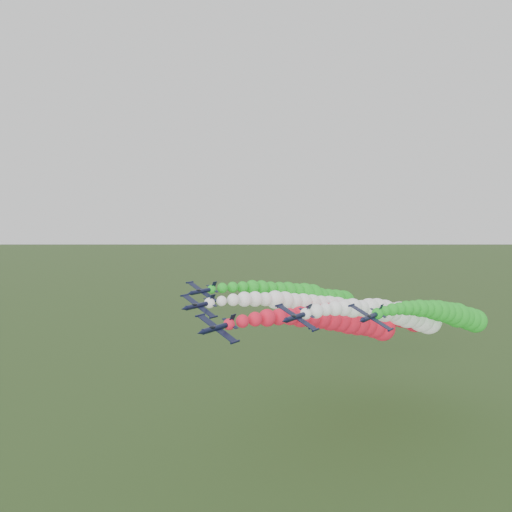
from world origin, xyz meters
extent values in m
plane|color=#3C5927|center=(0.00, 0.00, 0.00)|extent=(3000.00, 3000.00, 0.00)
cylinder|color=#101532|center=(-5.13, -15.90, 37.98)|extent=(1.33, 8.18, 1.33)
cone|color=#101532|center=(-5.13, -20.72, 37.98)|extent=(1.21, 1.64, 1.21)
cone|color=black|center=(-5.13, -11.45, 37.98)|extent=(1.21, 0.82, 1.21)
ellipsoid|color=black|center=(-4.97, -17.72, 38.30)|extent=(0.91, 1.71, 0.81)
cube|color=#101532|center=(-5.18, -16.08, 37.85)|extent=(7.92, 1.73, 3.86)
cylinder|color=#101532|center=(-9.12, -16.08, 39.74)|extent=(0.53, 2.36, 0.53)
cylinder|color=#101532|center=(-1.25, -16.08, 35.97)|extent=(0.53, 2.36, 0.53)
cube|color=#101532|center=(-4.67, -12.45, 38.92)|extent=(1.02, 1.36, 1.94)
cube|color=#101532|center=(-5.07, -12.45, 38.10)|extent=(3.15, 1.00, 1.57)
sphere|color=red|center=(-5.13, -12.72, 37.98)|extent=(2.13, 2.13, 2.13)
sphere|color=red|center=(-5.10, -8.62, 37.83)|extent=(2.53, 2.53, 2.53)
sphere|color=red|center=(-5.01, -4.53, 37.52)|extent=(2.88, 2.88, 2.88)
sphere|color=red|center=(-4.87, -0.43, 37.11)|extent=(3.57, 3.57, 3.57)
sphere|color=red|center=(-4.68, 3.67, 36.60)|extent=(3.49, 3.49, 3.49)
sphere|color=red|center=(-4.43, 7.77, 36.00)|extent=(3.69, 3.69, 3.69)
sphere|color=red|center=(-4.12, 11.86, 35.34)|extent=(4.69, 4.69, 4.69)
sphere|color=red|center=(-3.76, 15.96, 34.60)|extent=(4.91, 4.91, 4.91)
sphere|color=red|center=(-3.34, 20.06, 33.79)|extent=(5.18, 5.18, 5.18)
sphere|color=red|center=(-2.86, 24.16, 32.92)|extent=(5.74, 5.74, 5.74)
sphere|color=red|center=(-2.33, 28.26, 31.99)|extent=(5.90, 5.90, 5.90)
sphere|color=red|center=(-1.74, 32.35, 31.01)|extent=(6.55, 6.55, 6.55)
sphere|color=red|center=(-1.10, 36.45, 29.97)|extent=(6.59, 6.59, 6.59)
sphere|color=red|center=(-0.40, 40.55, 28.87)|extent=(6.17, 6.17, 6.17)
sphere|color=red|center=(0.35, 44.65, 27.73)|extent=(6.47, 6.47, 6.47)
sphere|color=red|center=(1.16, 48.74, 26.53)|extent=(7.16, 7.16, 7.16)
cylinder|color=#101532|center=(-18.07, -5.90, 39.15)|extent=(1.33, 8.18, 1.33)
cone|color=#101532|center=(-18.07, -10.72, 39.15)|extent=(1.21, 1.64, 1.21)
cone|color=black|center=(-18.07, -1.45, 39.15)|extent=(1.21, 0.82, 1.21)
ellipsoid|color=black|center=(-17.91, -7.72, 39.47)|extent=(0.91, 1.71, 0.81)
cube|color=#101532|center=(-18.12, -6.08, 39.02)|extent=(7.92, 1.73, 3.86)
cylinder|color=#101532|center=(-22.06, -6.08, 40.90)|extent=(0.53, 2.36, 0.53)
cylinder|color=#101532|center=(-14.19, -6.08, 37.14)|extent=(0.53, 2.36, 0.53)
cube|color=#101532|center=(-17.61, -2.45, 40.09)|extent=(1.02, 1.36, 1.94)
cube|color=#101532|center=(-18.01, -2.45, 39.27)|extent=(3.15, 1.00, 1.57)
sphere|color=white|center=(-18.07, -2.72, 39.15)|extent=(2.27, 2.27, 2.27)
sphere|color=white|center=(-18.04, 1.38, 38.99)|extent=(2.28, 2.28, 2.28)
sphere|color=white|center=(-17.95, 5.48, 38.69)|extent=(2.81, 2.81, 2.81)
sphere|color=white|center=(-17.81, 9.57, 38.27)|extent=(3.54, 3.54, 3.54)
sphere|color=white|center=(-17.62, 13.67, 37.76)|extent=(3.70, 3.70, 3.70)
sphere|color=white|center=(-17.37, 17.77, 37.17)|extent=(3.45, 3.45, 3.45)
sphere|color=white|center=(-17.06, 21.87, 36.50)|extent=(4.65, 4.65, 4.65)
sphere|color=white|center=(-16.70, 25.96, 35.76)|extent=(4.69, 4.69, 4.69)
sphere|color=white|center=(-16.28, 30.06, 34.96)|extent=(4.42, 4.42, 4.42)
sphere|color=white|center=(-15.80, 34.16, 34.09)|extent=(5.00, 5.00, 5.00)
sphere|color=white|center=(-15.27, 38.26, 33.16)|extent=(5.32, 5.32, 5.32)
sphere|color=white|center=(-14.68, 42.36, 32.18)|extent=(5.66, 5.66, 5.66)
sphere|color=white|center=(-14.04, 46.45, 31.14)|extent=(6.60, 6.60, 6.60)
sphere|color=white|center=(-13.34, 50.55, 30.04)|extent=(7.16, 7.16, 7.16)
sphere|color=white|center=(-12.59, 54.65, 28.90)|extent=(7.14, 7.14, 7.14)
sphere|color=white|center=(-11.78, 58.75, 27.70)|extent=(6.84, 6.84, 6.84)
cylinder|color=#101532|center=(3.95, -3.55, 38.93)|extent=(1.33, 8.18, 1.33)
cone|color=#101532|center=(3.95, -8.37, 38.93)|extent=(1.21, 1.64, 1.21)
cone|color=black|center=(3.95, 0.90, 38.93)|extent=(1.21, 0.82, 1.21)
ellipsoid|color=black|center=(4.11, -5.37, 39.26)|extent=(0.91, 1.71, 0.81)
cube|color=#101532|center=(3.89, -3.73, 38.81)|extent=(7.92, 1.73, 3.86)
cylinder|color=#101532|center=(-0.04, -3.73, 40.69)|extent=(0.53, 2.36, 0.53)
cylinder|color=#101532|center=(7.83, -3.73, 36.92)|extent=(0.53, 2.36, 0.53)
cube|color=#101532|center=(4.40, -0.10, 39.87)|extent=(1.02, 1.36, 1.94)
cube|color=#101532|center=(4.01, -0.10, 39.05)|extent=(3.15, 1.00, 1.57)
sphere|color=white|center=(3.95, -0.37, 38.93)|extent=(2.22, 2.22, 2.22)
sphere|color=white|center=(3.98, 3.73, 38.78)|extent=(2.93, 2.93, 2.93)
sphere|color=white|center=(4.07, 7.83, 38.47)|extent=(2.65, 2.65, 2.65)
sphere|color=white|center=(4.20, 11.92, 38.06)|extent=(3.15, 3.15, 3.15)
sphere|color=white|center=(4.40, 16.02, 37.55)|extent=(3.51, 3.51, 3.51)
sphere|color=white|center=(4.65, 20.12, 36.96)|extent=(4.33, 4.33, 4.33)
sphere|color=white|center=(4.96, 24.22, 36.29)|extent=(3.78, 3.78, 3.78)
sphere|color=white|center=(5.32, 28.32, 35.55)|extent=(5.05, 5.05, 5.05)
sphere|color=white|center=(5.74, 32.41, 34.74)|extent=(5.60, 5.60, 5.60)
sphere|color=white|center=(6.22, 36.51, 33.88)|extent=(5.55, 5.55, 5.55)
sphere|color=white|center=(6.75, 40.61, 32.95)|extent=(4.87, 4.87, 4.87)
sphere|color=white|center=(7.33, 44.71, 31.96)|extent=(6.30, 6.30, 6.30)
sphere|color=white|center=(7.98, 48.80, 30.92)|extent=(6.89, 6.89, 6.89)
sphere|color=white|center=(8.68, 52.90, 29.83)|extent=(6.27, 6.27, 6.27)
sphere|color=white|center=(9.43, 57.00, 28.68)|extent=(7.37, 7.37, 7.37)
sphere|color=white|center=(10.24, 61.10, 27.48)|extent=(7.62, 7.62, 7.62)
cylinder|color=#101532|center=(-26.58, 5.10, 40.02)|extent=(1.33, 8.18, 1.33)
cone|color=#101532|center=(-26.58, 0.29, 40.02)|extent=(1.21, 1.64, 1.21)
cone|color=black|center=(-26.58, 9.56, 40.02)|extent=(1.21, 0.82, 1.21)
ellipsoid|color=black|center=(-26.42, 3.29, 40.35)|extent=(0.91, 1.71, 0.81)
cube|color=#101532|center=(-26.64, 4.92, 39.90)|extent=(7.92, 1.73, 3.86)
cylinder|color=#101532|center=(-30.57, 4.92, 41.78)|extent=(0.53, 2.36, 0.53)
cylinder|color=#101532|center=(-22.71, 4.92, 38.01)|extent=(0.53, 2.36, 0.53)
cube|color=#101532|center=(-26.13, 8.56, 40.96)|extent=(1.02, 1.36, 1.94)
cube|color=#101532|center=(-26.52, 8.56, 40.14)|extent=(3.15, 1.00, 1.57)
sphere|color=green|center=(-26.58, 8.28, 40.02)|extent=(2.10, 2.10, 2.10)
sphere|color=green|center=(-26.55, 12.38, 39.87)|extent=(2.56, 2.56, 2.56)
sphere|color=green|center=(-26.47, 16.48, 39.56)|extent=(2.76, 2.76, 2.76)
sphere|color=green|center=(-26.33, 20.58, 39.15)|extent=(2.96, 2.96, 2.96)
sphere|color=green|center=(-26.13, 24.68, 38.64)|extent=(3.78, 3.78, 3.78)
sphere|color=green|center=(-25.88, 28.77, 38.05)|extent=(3.97, 3.97, 3.97)
sphere|color=green|center=(-25.58, 32.87, 37.38)|extent=(3.78, 3.78, 3.78)
sphere|color=green|center=(-25.21, 36.97, 36.64)|extent=(4.23, 4.23, 4.23)
sphere|color=green|center=(-24.79, 41.07, 35.83)|extent=(5.03, 5.03, 5.03)
sphere|color=green|center=(-24.32, 45.17, 34.96)|extent=(5.04, 5.04, 5.04)
sphere|color=green|center=(-23.79, 49.26, 34.04)|extent=(6.22, 6.22, 6.22)
sphere|color=green|center=(-23.20, 53.36, 33.05)|extent=(6.62, 6.62, 6.62)
sphere|color=green|center=(-22.56, 57.46, 32.01)|extent=(5.54, 5.54, 5.54)
sphere|color=green|center=(-21.86, 61.56, 30.92)|extent=(6.12, 6.12, 6.12)
sphere|color=green|center=(-21.11, 65.65, 29.77)|extent=(7.14, 7.14, 7.14)
sphere|color=green|center=(-20.30, 69.75, 28.57)|extent=(8.06, 8.06, 8.06)
cylinder|color=#101532|center=(14.75, 5.59, 38.65)|extent=(1.33, 8.18, 1.33)
cone|color=#101532|center=(14.75, 0.78, 38.65)|extent=(1.21, 1.64, 1.21)
cone|color=black|center=(14.75, 10.05, 38.65)|extent=(1.21, 0.82, 1.21)
ellipsoid|color=black|center=(14.91, 3.78, 38.97)|extent=(0.91, 1.71, 0.81)
cube|color=#101532|center=(14.69, 5.41, 38.52)|extent=(7.92, 1.73, 3.86)
cylinder|color=#101532|center=(10.76, 5.41, 40.41)|extent=(0.53, 2.36, 0.53)
cylinder|color=#101532|center=(18.63, 5.41, 36.64)|extent=(0.53, 2.36, 0.53)
cube|color=#101532|center=(15.20, 9.05, 39.59)|extent=(1.02, 1.36, 1.94)
cube|color=#101532|center=(14.81, 9.05, 38.77)|extent=(3.15, 1.00, 1.57)
sphere|color=green|center=(14.75, 8.77, 38.65)|extent=(2.31, 2.31, 2.31)
sphere|color=green|center=(14.78, 12.87, 38.50)|extent=(2.13, 2.13, 2.13)
sphere|color=green|center=(14.86, 16.97, 38.19)|extent=(2.64, 2.64, 2.64)
sphere|color=green|center=(15.00, 21.07, 37.78)|extent=(2.76, 2.76, 2.76)
sphere|color=green|center=(15.20, 25.17, 37.27)|extent=(3.28, 3.28, 3.28)
sphere|color=green|center=(15.45, 29.26, 36.67)|extent=(3.49, 3.49, 3.49)
sphere|color=green|center=(15.76, 33.36, 36.01)|extent=(4.10, 4.10, 4.10)
sphere|color=green|center=(16.12, 37.46, 35.27)|extent=(4.20, 4.20, 4.20)
sphere|color=green|center=(16.54, 41.56, 34.46)|extent=(4.87, 4.87, 4.87)
sphere|color=green|center=(17.02, 45.66, 33.59)|extent=(5.42, 5.42, 5.42)
sphere|color=green|center=(17.55, 49.75, 32.66)|extent=(5.53, 5.53, 5.53)
sphere|color=green|center=(18.13, 53.85, 31.68)|extent=(6.02, 6.02, 6.02)
sphere|color=green|center=(18.78, 57.95, 30.64)|extent=(6.72, 6.72, 6.72)
sphere|color=green|center=(19.47, 62.05, 29.54)|extent=(6.17, 6.17, 6.17)
sphere|color=green|center=(20.23, 66.14, 28.40)|extent=(6.64, 6.64, 6.64)
sphere|color=green|center=(21.04, 70.24, 27.20)|extent=(6.86, 6.86, 6.86)
cylinder|color=#101532|center=(-3.82, 9.56, 35.87)|extent=(1.33, 8.18, 1.33)
cone|color=#101532|center=(-3.82, 4.74, 35.87)|extent=(1.21, 1.64, 1.21)
cone|color=black|center=(-3.82, 14.01, 35.87)|extent=(1.21, 0.82, 1.21)
ellipsoid|color=black|center=(-3.66, 7.74, 36.20)|extent=(0.91, 1.71, 0.81)
cube|color=#101532|center=(-3.88, 9.37, 35.74)|extent=(7.92, 1.73, 3.86)
cylinder|color=#101532|center=(-7.81, 9.37, 37.63)|extent=(0.53, 2.36, 0.53)
cylinder|color=#101532|center=(0.06, 9.37, 33.86)|extent=(0.53, 2.36, 0.53)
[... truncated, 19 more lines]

